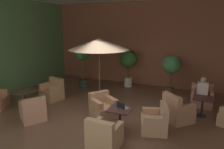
{
  "coord_description": "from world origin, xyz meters",
  "views": [
    {
      "loc": [
        2.83,
        -5.82,
        3.03
      ],
      "look_at": [
        0.0,
        0.43,
        1.36
      ],
      "focal_mm": 32.67,
      "sensor_mm": 36.0,
      "label": 1
    }
  ],
  "objects": [
    {
      "name": "armchair_front_right_north",
      "position": [
        2.24,
        0.59,
        0.33
      ],
      "size": [
        1.09,
        1.09,
        0.93
      ],
      "color": "#B37A58",
      "rests_on": "ground_plane"
    },
    {
      "name": "cafe_table_front_left",
      "position": [
        0.76,
        -0.68,
        0.52
      ],
      "size": [
        0.7,
        0.7,
        0.66
      ],
      "color": "black",
      "rests_on": "ground_plane"
    },
    {
      "name": "potted_tree_left_corner",
      "position": [
        -0.51,
        3.54,
        1.27
      ],
      "size": [
        0.82,
        0.82,
        1.81
      ],
      "color": "silver",
      "rests_on": "ground_plane"
    },
    {
      "name": "patron_blue_shirt",
      "position": [
        2.92,
        2.28,
        0.75
      ],
      "size": [
        0.39,
        0.22,
        0.7
      ],
      "color": "silver",
      "rests_on": "ground_plane"
    },
    {
      "name": "armchair_front_left_north",
      "position": [
        0.75,
        -1.7,
        0.31
      ],
      "size": [
        0.75,
        0.79,
        0.84
      ],
      "color": "tan",
      "rests_on": "ground_plane"
    },
    {
      "name": "iced_drink_cup",
      "position": [
        0.83,
        -0.57,
        0.72
      ],
      "size": [
        0.08,
        0.08,
        0.11
      ],
      "primitive_type": "cylinder",
      "color": "white",
      "rests_on": "cafe_table_front_left"
    },
    {
      "name": "armchair_front_right_south",
      "position": [
        2.91,
        2.32,
        0.3
      ],
      "size": [
        0.8,
        0.74,
        0.8
      ],
      "color": "tan",
      "rests_on": "ground_plane"
    },
    {
      "name": "ground_plane",
      "position": [
        0.0,
        0.0,
        -0.01
      ],
      "size": [
        10.03,
        8.55,
        0.02
      ],
      "primitive_type": "cube",
      "color": "brown"
    },
    {
      "name": "potted_tree_mid_right",
      "position": [
        -2.5,
        2.49,
        1.51
      ],
      "size": [
        0.76,
        0.76,
        2.14
      ],
      "color": "#33382D",
      "rests_on": "ground_plane"
    },
    {
      "name": "cafe_table_front_right",
      "position": [
        2.95,
        1.31,
        0.5
      ],
      "size": [
        0.63,
        0.63,
        0.66
      ],
      "color": "black",
      "rests_on": "ground_plane"
    },
    {
      "name": "armchair_front_left_east",
      "position": [
        1.73,
        -0.36,
        0.3
      ],
      "size": [
        0.92,
        0.97,
        0.84
      ],
      "color": "tan",
      "rests_on": "ground_plane"
    },
    {
      "name": "open_laptop",
      "position": [
        0.8,
        -0.63,
        0.71
      ],
      "size": [
        0.36,
        0.31,
        0.2
      ],
      "color": "#9EA0A5",
      "rests_on": "cafe_table_front_left"
    },
    {
      "name": "armchair_front_left_south",
      "position": [
        -0.09,
        -0.12,
        0.32
      ],
      "size": [
        1.06,
        1.04,
        0.82
      ],
      "color": "tan",
      "rests_on": "ground_plane"
    },
    {
      "name": "wall_back_brick",
      "position": [
        0.0,
        4.24,
        2.09
      ],
      "size": [
        10.03,
        0.08,
        4.18
      ],
      "primitive_type": "cube",
      "color": "brown",
      "rests_on": "ground_plane"
    },
    {
      "name": "patio_umbrella_tall_red",
      "position": [
        -1.06,
        1.48,
        2.28
      ],
      "size": [
        2.47,
        2.47,
        2.51
      ],
      "color": "#2D2D2D",
      "rests_on": "ground_plane"
    },
    {
      "name": "armchair_mid_center_south",
      "position": [
        -2.05,
        -1.28,
        0.31
      ],
      "size": [
        1.05,
        1.02,
        0.83
      ],
      "color": "tan",
      "rests_on": "ground_plane"
    },
    {
      "name": "wall_left_accent",
      "position": [
        -4.97,
        0.0,
        2.09
      ],
      "size": [
        0.08,
        8.55,
        4.18
      ],
      "primitive_type": "cube",
      "color": "#577F4D",
      "rests_on": "ground_plane"
    },
    {
      "name": "cafe_table_mid_center",
      "position": [
        -3.06,
        -0.64,
        0.5
      ],
      "size": [
        0.72,
        0.72,
        0.66
      ],
      "color": "black",
      "rests_on": "ground_plane"
    },
    {
      "name": "armchair_mid_center_north",
      "position": [
        -2.77,
        0.5,
        0.32
      ],
      "size": [
        0.95,
        0.89,
        0.88
      ],
      "color": "tan",
      "rests_on": "ground_plane"
    },
    {
      "name": "potted_tree_mid_left",
      "position": [
        1.61,
        3.11,
        1.29
      ],
      "size": [
        0.8,
        0.8,
        1.78
      ],
      "color": "#3E3929",
      "rests_on": "ground_plane"
    }
  ]
}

